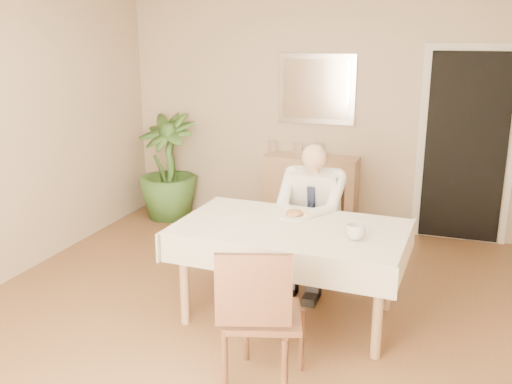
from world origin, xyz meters
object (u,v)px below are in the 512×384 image
(chair_near, at_px, (260,311))
(seated_man, at_px, (310,211))
(potted_palm, at_px, (168,167))
(chair_far, at_px, (317,221))
(coffee_mug, at_px, (356,232))
(dining_table, at_px, (291,236))
(sideboard, at_px, (310,192))

(chair_near, bearing_deg, seated_man, 75.59)
(chair_near, relative_size, potted_palm, 0.77)
(seated_man, relative_size, potted_palm, 1.00)
(chair_far, xyz_separation_m, chair_near, (0.09, -1.85, 0.03))
(coffee_mug, bearing_deg, dining_table, 166.38)
(dining_table, distance_m, potted_palm, 2.81)
(seated_man, bearing_deg, chair_near, -86.87)
(chair_near, distance_m, coffee_mug, 0.98)
(seated_man, relative_size, coffee_mug, 9.17)
(dining_table, xyz_separation_m, chair_far, (0.00, 0.88, -0.16))
(seated_man, relative_size, sideboard, 1.20)
(chair_far, xyz_separation_m, sideboard, (-0.37, 1.23, -0.09))
(chair_near, xyz_separation_m, seated_man, (-0.09, 1.56, 0.15))
(chair_near, relative_size, seated_man, 0.76)
(chair_near, bearing_deg, sideboard, 80.87)
(chair_near, distance_m, sideboard, 3.11)
(coffee_mug, relative_size, sideboard, 0.13)
(chair_near, height_order, coffee_mug, chair_near)
(chair_far, distance_m, chair_near, 1.85)
(dining_table, bearing_deg, potted_palm, 139.24)
(dining_table, distance_m, chair_near, 0.98)
(seated_man, distance_m, sideboard, 1.58)
(coffee_mug, xyz_separation_m, sideboard, (-0.88, 2.23, -0.39))
(coffee_mug, bearing_deg, potted_palm, 141.42)
(chair_far, distance_m, potted_palm, 2.30)
(chair_far, bearing_deg, coffee_mug, -67.41)
(sideboard, bearing_deg, chair_near, -81.34)
(chair_near, height_order, potted_palm, potted_palm)
(coffee_mug, height_order, potted_palm, potted_palm)
(dining_table, bearing_deg, chair_far, 92.31)
(seated_man, xyz_separation_m, potted_palm, (-2.05, 1.33, -0.07))
(chair_far, relative_size, seated_man, 0.73)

